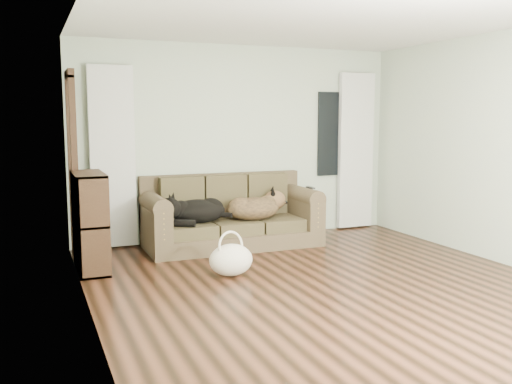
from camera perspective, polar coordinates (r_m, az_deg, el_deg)
name	(u,v)px	position (r m, az deg, el deg)	size (l,w,h in m)	color
floor	(327,285)	(5.74, 7.14, -9.23)	(5.00, 5.00, 0.00)	black
ceiling	(332,13)	(5.58, 7.60, 17.28)	(5.00, 5.00, 0.00)	white
wall_back	(239,143)	(7.78, -1.73, 4.97)	(4.50, 0.04, 2.60)	#B7C6A7
wall_left	(86,160)	(4.82, -16.68, 3.05)	(0.04, 5.00, 2.60)	#B7C6A7
wall_right	(508,149)	(6.89, 23.93, 3.99)	(0.04, 5.00, 2.60)	#B7C6A7
curtain_left	(113,157)	(7.29, -14.15, 3.39)	(0.55, 0.08, 2.25)	silver
curtain_right	(356,151)	(8.51, 9.94, 4.07)	(0.55, 0.08, 2.25)	silver
window_pane	(333,134)	(8.36, 7.75, 5.77)	(0.50, 0.03, 1.20)	black
door_casing	(73,169)	(6.88, -17.82, 2.18)	(0.07, 0.60, 2.10)	black
sofa	(232,211)	(7.28, -2.41, -1.95)	(2.20, 0.95, 0.90)	#332C23
dog_black_lab	(194,212)	(7.06, -6.19, -2.04)	(0.70, 0.49, 0.30)	black
dog_shepherd	(255,208)	(7.28, -0.07, -1.61)	(0.72, 0.51, 0.32)	black
tv_remote	(310,188)	(7.46, 5.47, 0.43)	(0.04, 0.16, 0.02)	black
tote_bag	(231,261)	(5.99, -2.53, -6.88)	(0.46, 0.36, 0.34)	silver
bookshelf	(90,224)	(6.41, -16.26, -3.10)	(0.32, 0.85, 1.06)	black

